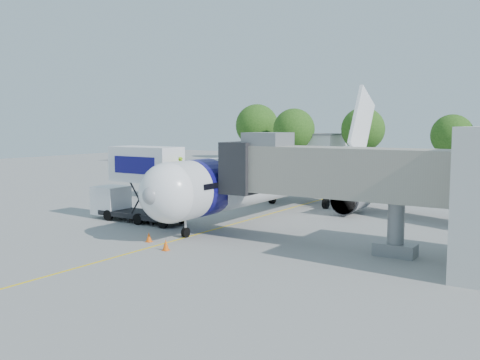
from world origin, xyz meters
The scene contains 14 objects.
ground centered at (0.00, 0.00, 0.00)m, with size 160.00×160.00×0.00m, color gray.
guidance_line centered at (0.00, 0.00, 0.01)m, with size 0.15×70.00×0.01m, color yellow.
taxiway_strip centered at (0.00, 42.00, 0.00)m, with size 120.00×10.00×0.01m, color #59595B.
aircraft centered at (0.00, 4.12, 2.95)m, with size 34.17×37.73×11.35m.
jet_bridge centered at (7.99, -7.00, 4.34)m, with size 13.90×3.20×6.60m.
catering_hiloader centered at (-6.27, -7.00, 2.76)m, with size 8.50×2.44×5.50m.
ground_tug centered at (2.14, -16.50, 0.78)m, with size 3.72×1.93×1.48m.
safety_cone_a centered at (-1.05, -11.72, 0.29)m, with size 0.38×0.38×0.60m.
safety_cone_b centered at (1.26, -12.83, 0.30)m, with size 0.39×0.39×0.63m.
outbuilding_left centered at (-28.00, 60.00, 2.66)m, with size 18.40×8.40×5.30m.
tree_a centered at (-36.87, 59.37, 6.79)m, with size 8.78×8.78×11.19m.
tree_b centered at (-26.33, 55.66, 6.11)m, with size 7.90×7.90×10.07m.
tree_c centered at (-13.97, 59.14, 6.16)m, with size 7.96×7.96×10.14m.
tree_d centered at (2.07, 56.75, 5.28)m, with size 6.82×6.82×8.70m.
Camera 1 is at (21.00, -35.28, 7.12)m, focal length 40.00 mm.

